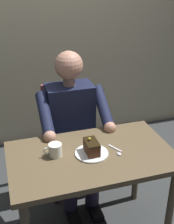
# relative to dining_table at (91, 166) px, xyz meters

# --- Properties ---
(dining_table) EXTENTS (1.05, 0.62, 0.70)m
(dining_table) POSITION_rel_dining_table_xyz_m (0.00, 0.00, 0.00)
(dining_table) COLOR brown
(dining_table) RESTS_ON ground
(chair) EXTENTS (0.42, 0.42, 0.91)m
(chair) POSITION_rel_dining_table_xyz_m (0.00, -0.65, -0.10)
(chair) COLOR brown
(chair) RESTS_ON ground
(seated_person) EXTENTS (0.53, 0.58, 1.23)m
(seated_person) POSITION_rel_dining_table_xyz_m (0.00, -0.47, 0.04)
(seated_person) COLOR #191E39
(seated_person) RESTS_ON ground
(dessert_plate) EXTENTS (0.21, 0.21, 0.01)m
(dessert_plate) POSITION_rel_dining_table_xyz_m (-0.00, 0.00, 0.10)
(dessert_plate) COLOR white
(dessert_plate) RESTS_ON dining_table
(cake_slice) EXTENTS (0.08, 0.13, 0.10)m
(cake_slice) POSITION_rel_dining_table_xyz_m (-0.00, 0.00, 0.15)
(cake_slice) COLOR #452413
(cake_slice) RESTS_ON dessert_plate
(coffee_cup) EXTENTS (0.12, 0.08, 0.08)m
(coffee_cup) POSITION_rel_dining_table_xyz_m (0.22, -0.05, 0.14)
(coffee_cup) COLOR white
(coffee_cup) RESTS_ON dining_table
(dessert_spoon) EXTENTS (0.06, 0.14, 0.01)m
(dessert_spoon) POSITION_rel_dining_table_xyz_m (-0.16, 0.02, 0.10)
(dessert_spoon) COLOR silver
(dessert_spoon) RESTS_ON dining_table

